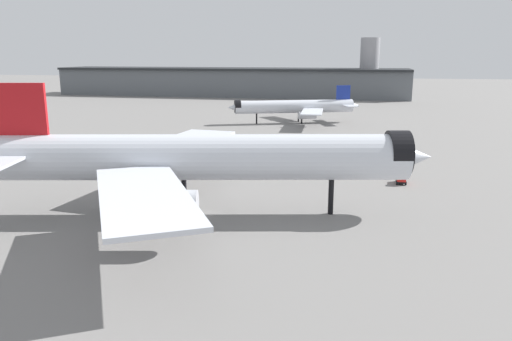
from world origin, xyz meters
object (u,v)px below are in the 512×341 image
Objects in this scene: airliner_near_gate at (197,158)px; airliner_far_taxiway at (295,107)px; service_truck_front at (324,157)px; baggage_tug_wing at (401,179)px.

airliner_far_taxiway is (2.28, 104.35, -2.97)m from airliner_near_gate.
airliner_far_taxiway is 7.69× the size of service_truck_front.
airliner_far_taxiway is at bearing 80.28° from service_truck_front.
airliner_near_gate is 11.63× the size of service_truck_front.
service_truck_front is at bearing 55.44° from airliner_near_gate.
airliner_far_taxiway is at bearing 77.20° from airliner_near_gate.
airliner_near_gate reaches higher than baggage_tug_wing.
baggage_tug_wing is at bearing -64.45° from service_truck_front.
airliner_near_gate is 1.51× the size of airliner_far_taxiway.
service_truck_front is 1.83× the size of baggage_tug_wing.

